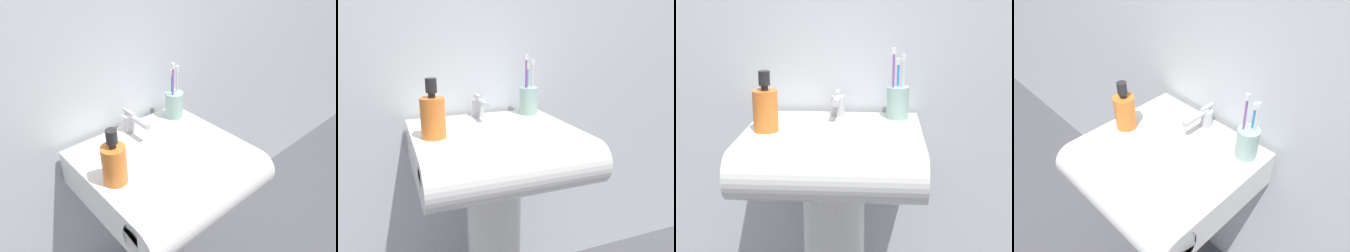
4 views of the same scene
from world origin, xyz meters
The scene contains 5 objects.
sink_pedestal centered at (0.00, 0.00, 0.31)m, with size 0.18×0.18×0.63m, color white.
sink_basin centered at (0.00, -0.05, 0.69)m, with size 0.50×0.49×0.13m.
faucet centered at (0.00, 0.15, 0.80)m, with size 0.04×0.14×0.08m.
toothbrush_cup centered at (0.19, 0.14, 0.81)m, with size 0.07×0.07×0.22m.
soap_bottle centered at (-0.19, -0.03, 0.82)m, with size 0.07×0.07×0.17m.
Camera 1 is at (-0.55, -0.67, 1.38)m, focal length 35.00 mm.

